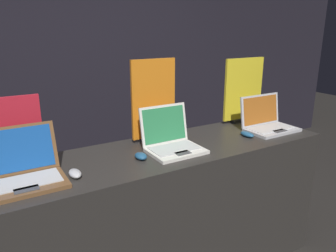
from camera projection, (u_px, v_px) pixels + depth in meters
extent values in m
cube|color=black|center=(80.00, 56.00, 3.42)|extent=(8.00, 0.05, 2.80)
cube|color=#282623|center=(168.00, 215.00, 2.20)|extent=(2.18, 0.60, 0.95)
cube|color=brown|center=(24.00, 185.00, 1.56)|extent=(0.39, 0.25, 0.02)
cube|color=#B7B7B7|center=(23.00, 182.00, 1.57)|extent=(0.34, 0.17, 0.00)
cube|color=#3F3F42|center=(26.00, 189.00, 1.50)|extent=(0.11, 0.05, 0.00)
cube|color=brown|center=(16.00, 150.00, 1.66)|extent=(0.39, 0.09, 0.24)
cube|color=#194C99|center=(17.00, 150.00, 1.65)|extent=(0.35, 0.07, 0.21)
ellipsoid|color=#B2B2B7|center=(75.00, 173.00, 1.67)|extent=(0.06, 0.11, 0.04)
cube|color=black|center=(17.00, 166.00, 1.78)|extent=(0.17, 0.07, 0.02)
cube|color=red|center=(12.00, 131.00, 1.72)|extent=(0.30, 0.02, 0.37)
cube|color=silver|center=(176.00, 151.00, 2.00)|extent=(0.33, 0.25, 0.02)
cube|color=#B7B7B7|center=(175.00, 148.00, 2.01)|extent=(0.29, 0.17, 0.00)
cube|color=#3F3F42|center=(183.00, 153.00, 1.93)|extent=(0.09, 0.05, 0.00)
cube|color=silver|center=(164.00, 124.00, 2.08)|extent=(0.33, 0.06, 0.24)
cube|color=#2D7F4C|center=(164.00, 124.00, 2.07)|extent=(0.30, 0.05, 0.21)
ellipsoid|color=navy|center=(141.00, 156.00, 1.89)|extent=(0.06, 0.09, 0.04)
cube|color=black|center=(154.00, 138.00, 2.23)|extent=(0.17, 0.07, 0.02)
cube|color=orange|center=(154.00, 99.00, 2.15)|extent=(0.32, 0.02, 0.52)
cube|color=#B7B7BC|center=(272.00, 130.00, 2.41)|extent=(0.38, 0.23, 0.02)
cube|color=#B7B7B7|center=(270.00, 128.00, 2.42)|extent=(0.33, 0.16, 0.00)
cube|color=#3F3F42|center=(280.00, 131.00, 2.35)|extent=(0.11, 0.05, 0.00)
cube|color=#B7B7BC|center=(260.00, 110.00, 2.48)|extent=(0.38, 0.05, 0.23)
cube|color=#A5591E|center=(261.00, 110.00, 2.47)|extent=(0.34, 0.03, 0.20)
ellipsoid|color=navy|center=(247.00, 134.00, 2.29)|extent=(0.06, 0.12, 0.03)
cube|color=black|center=(241.00, 119.00, 2.67)|extent=(0.21, 0.07, 0.02)
cube|color=gold|center=(243.00, 89.00, 2.60)|extent=(0.38, 0.02, 0.48)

